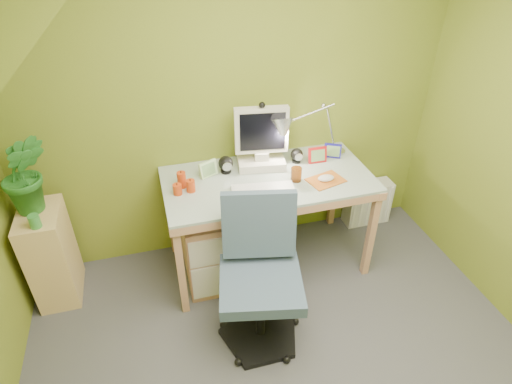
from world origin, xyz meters
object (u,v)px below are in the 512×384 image
object	(u,v)px
desk	(267,222)
potted_plant	(25,174)
desk_lamp	(321,118)
task_chair	(261,281)
radiator	(367,203)
side_ledge	(52,255)
monitor	(261,132)

from	to	relation	value
desk	potted_plant	world-z (taller)	potted_plant
desk	desk_lamp	distance (m)	0.87
task_chair	desk_lamp	bearing A→B (deg)	63.16
desk	desk_lamp	bearing A→B (deg)	21.43
desk	task_chair	distance (m)	0.74
desk_lamp	radiator	distance (m)	1.08
desk_lamp	side_ledge	size ratio (longest dim) A/B	0.90
monitor	radiator	world-z (taller)	monitor
side_ledge	monitor	bearing A→B (deg)	3.43
desk_lamp	task_chair	distance (m)	1.27
potted_plant	radiator	bearing A→B (deg)	2.97
desk	monitor	world-z (taller)	monitor
monitor	potted_plant	size ratio (longest dim) A/B	1.00
side_ledge	radiator	xyz separation A→B (m)	(2.57, 0.18, -0.16)
monitor	potted_plant	distance (m)	1.55
desk_lamp	radiator	size ratio (longest dim) A/B	1.65
monitor	task_chair	world-z (taller)	monitor
desk_lamp	side_ledge	distance (m)	2.14
desk	task_chair	size ratio (longest dim) A/B	1.45
side_ledge	radiator	bearing A→B (deg)	4.08
desk	task_chair	xyz separation A→B (m)	(-0.25, -0.68, 0.11)
side_ledge	potted_plant	world-z (taller)	potted_plant
task_chair	radiator	size ratio (longest dim) A/B	2.57
monitor	side_ledge	size ratio (longest dim) A/B	0.75
potted_plant	desk_lamp	bearing A→B (deg)	1.23
desk	task_chair	bearing A→B (deg)	-110.29
task_chair	potted_plant	bearing A→B (deg)	159.88
potted_plant	task_chair	size ratio (longest dim) A/B	0.54
monitor	desk_lamp	size ratio (longest dim) A/B	0.84
desk	radiator	distance (m)	1.07
radiator	task_chair	bearing A→B (deg)	-143.25
desk	potted_plant	size ratio (longest dim) A/B	2.69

